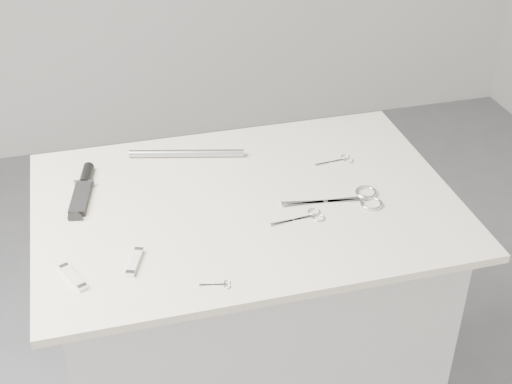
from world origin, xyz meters
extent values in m
cube|color=silver|center=(0.00, 0.00, 0.45)|extent=(0.90, 0.60, 0.90)
cube|color=beige|center=(0.00, 0.00, 0.91)|extent=(1.00, 0.70, 0.02)
cube|color=silver|center=(0.18, -0.06, 0.92)|extent=(0.21, 0.06, 0.00)
cylinder|color=silver|center=(0.18, -0.06, 0.92)|extent=(0.01, 0.01, 0.01)
torus|color=silver|center=(0.29, -0.05, 0.92)|extent=(0.05, 0.05, 0.01)
torus|color=silver|center=(0.28, -0.10, 0.92)|extent=(0.05, 0.05, 0.01)
cube|color=silver|center=(0.09, -0.11, 0.92)|extent=(0.11, 0.03, 0.00)
cylinder|color=silver|center=(0.09, -0.11, 0.92)|extent=(0.01, 0.01, 0.00)
torus|color=silver|center=(0.14, -0.09, 0.92)|extent=(0.03, 0.03, 0.00)
torus|color=silver|center=(0.14, -0.12, 0.92)|extent=(0.03, 0.03, 0.00)
cube|color=silver|center=(0.26, 0.11, 0.92)|extent=(0.09, 0.02, 0.00)
cylinder|color=silver|center=(0.26, 0.11, 0.92)|extent=(0.01, 0.01, 0.00)
torus|color=silver|center=(0.30, 0.13, 0.92)|extent=(0.02, 0.02, 0.00)
torus|color=silver|center=(0.30, 0.11, 0.92)|extent=(0.02, 0.02, 0.00)
cube|color=silver|center=(-0.14, -0.28, 0.92)|extent=(0.06, 0.02, 0.00)
cylinder|color=silver|center=(-0.14, -0.28, 0.92)|extent=(0.00, 0.00, 0.00)
torus|color=silver|center=(-0.11, -0.28, 0.92)|extent=(0.02, 0.02, 0.00)
torus|color=silver|center=(-0.11, -0.29, 0.92)|extent=(0.02, 0.02, 0.00)
cube|color=black|center=(-0.38, 0.10, 0.93)|extent=(0.06, 0.14, 0.02)
cube|color=#999CA2|center=(-0.37, 0.16, 0.93)|extent=(0.05, 0.02, 0.02)
cylinder|color=black|center=(-0.36, 0.20, 0.93)|extent=(0.04, 0.08, 0.03)
cube|color=silver|center=(-0.28, -0.17, 0.93)|extent=(0.05, 0.09, 0.01)
cube|color=silver|center=(-0.27, -0.14, 0.93)|extent=(0.02, 0.02, 0.01)
cube|color=silver|center=(-0.30, -0.21, 0.93)|extent=(0.02, 0.02, 0.01)
cube|color=silver|center=(-0.41, -0.19, 0.93)|extent=(0.05, 0.09, 0.01)
cube|color=silver|center=(-0.43, -0.15, 0.93)|extent=(0.02, 0.02, 0.01)
cube|color=silver|center=(-0.40, -0.23, 0.93)|extent=(0.02, 0.02, 0.01)
cylinder|color=#999CA2|center=(-0.10, 0.24, 0.93)|extent=(0.30, 0.09, 0.02)
camera|label=1|loc=(-0.34, -1.37, 1.88)|focal=50.00mm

